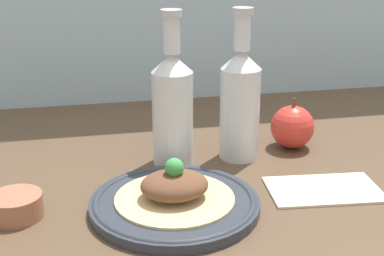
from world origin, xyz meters
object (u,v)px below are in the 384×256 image
object	(u,v)px
plate	(175,203)
cider_bottle_left	(172,105)
dipping_bowl	(16,206)
plated_food	(174,188)
apple	(292,127)
cider_bottle_right	(240,101)

from	to	relation	value
plate	cider_bottle_left	bearing A→B (deg)	80.81
dipping_bowl	plate	bearing A→B (deg)	-6.08
plated_food	apple	world-z (taller)	apple
plate	plated_food	size ratio (longest dim) A/B	1.42
plate	cider_bottle_right	world-z (taller)	cider_bottle_right
plate	dipping_bowl	bearing A→B (deg)	173.92
cider_bottle_left	plated_food	bearing A→B (deg)	-99.19
plate	dipping_bowl	size ratio (longest dim) A/B	3.29
plate	apple	size ratio (longest dim) A/B	2.57
cider_bottle_left	apple	world-z (taller)	cider_bottle_left
apple	dipping_bowl	distance (cm)	51.61
plated_food	cider_bottle_left	bearing A→B (deg)	80.81
cider_bottle_left	dipping_bowl	world-z (taller)	cider_bottle_left
apple	plate	bearing A→B (deg)	-143.10
cider_bottle_right	dipping_bowl	distance (cm)	41.20
cider_bottle_left	dipping_bowl	xyz separation A→B (cm)	(-25.36, -14.72, -8.93)
plate	apple	world-z (taller)	apple
plated_food	cider_bottle_right	distance (cm)	23.78
plated_food	dipping_bowl	distance (cm)	22.78
plated_food	cider_bottle_left	size ratio (longest dim) A/B	0.66
apple	dipping_bowl	size ratio (longest dim) A/B	1.28
cider_bottle_left	cider_bottle_right	world-z (taller)	same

